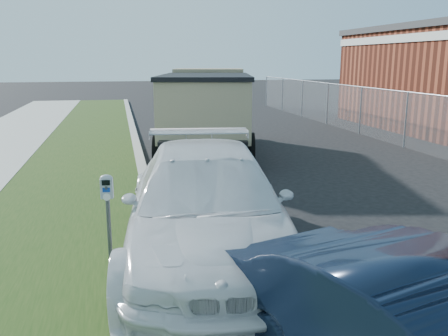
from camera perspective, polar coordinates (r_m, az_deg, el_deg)
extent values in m
plane|color=black|center=(7.90, 11.68, -8.18)|extent=(120.00, 120.00, 0.00)
cube|color=gray|center=(9.13, -8.78, -4.66)|extent=(0.25, 50.00, 0.15)
cube|color=#1A360E|center=(9.18, -18.82, -5.18)|extent=(3.00, 50.00, 0.13)
plane|color=slate|center=(16.56, 21.04, 5.42)|extent=(0.00, 30.00, 30.00)
cylinder|color=#90959D|center=(16.48, 21.29, 8.51)|extent=(0.04, 30.00, 0.04)
cylinder|color=#90959D|center=(16.56, 21.04, 5.42)|extent=(0.06, 0.06, 1.80)
cylinder|color=#90959D|center=(19.12, 16.10, 6.65)|extent=(0.06, 0.06, 1.80)
cylinder|color=#90959D|center=(21.79, 12.34, 7.56)|extent=(0.06, 0.06, 1.80)
cylinder|color=#90959D|center=(24.53, 9.40, 8.24)|extent=(0.06, 0.06, 1.80)
cylinder|color=#90959D|center=(27.33, 7.04, 8.77)|extent=(0.06, 0.06, 1.80)
cylinder|color=#90959D|center=(30.17, 5.13, 9.19)|extent=(0.06, 0.06, 1.80)
cube|color=silver|center=(18.14, 24.00, 14.31)|extent=(0.06, 14.00, 0.30)
cylinder|color=#3F4247|center=(6.61, -13.64, -7.36)|extent=(0.06, 0.06, 0.89)
cube|color=gray|center=(6.43, -13.92, -2.37)|extent=(0.17, 0.13, 0.27)
ellipsoid|color=gray|center=(6.40, -13.98, -1.22)|extent=(0.18, 0.13, 0.10)
cube|color=black|center=(6.35, -14.03, -1.73)|extent=(0.11, 0.02, 0.07)
cube|color=navy|center=(6.38, -13.98, -2.58)|extent=(0.10, 0.02, 0.06)
cylinder|color=silver|center=(6.40, -13.93, -3.42)|extent=(0.10, 0.02, 0.10)
cube|color=#3F4247|center=(6.37, -13.99, -2.35)|extent=(0.04, 0.01, 0.04)
imported|color=silver|center=(6.74, -2.28, -4.49)|extent=(2.89, 5.69, 1.58)
cube|color=black|center=(14.46, -2.06, 4.55)|extent=(3.46, 6.62, 0.34)
cube|color=#8C7C5A|center=(16.62, -1.84, 8.45)|extent=(2.64, 2.23, 1.97)
cube|color=black|center=(16.59, -1.85, 9.81)|extent=(2.67, 2.25, 0.59)
cube|color=#8C7C5A|center=(13.58, -2.20, 7.47)|extent=(3.19, 4.55, 1.58)
cube|color=black|center=(13.53, -2.23, 10.91)|extent=(3.31, 4.66, 0.12)
cube|color=black|center=(17.64, -1.74, 5.82)|extent=(2.34, 0.65, 0.30)
cylinder|color=black|center=(16.70, -5.72, 4.85)|extent=(0.52, 1.03, 0.98)
cylinder|color=black|center=(16.64, 2.09, 4.88)|extent=(0.52, 1.03, 0.98)
cylinder|color=black|center=(14.09, -6.74, 3.34)|extent=(0.52, 1.03, 0.98)
cylinder|color=black|center=(14.01, 2.52, 3.37)|extent=(0.52, 1.03, 0.98)
cylinder|color=black|center=(12.36, -7.65, 1.98)|extent=(0.52, 1.03, 0.98)
cylinder|color=black|center=(12.27, 2.91, 2.00)|extent=(0.52, 1.03, 0.98)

